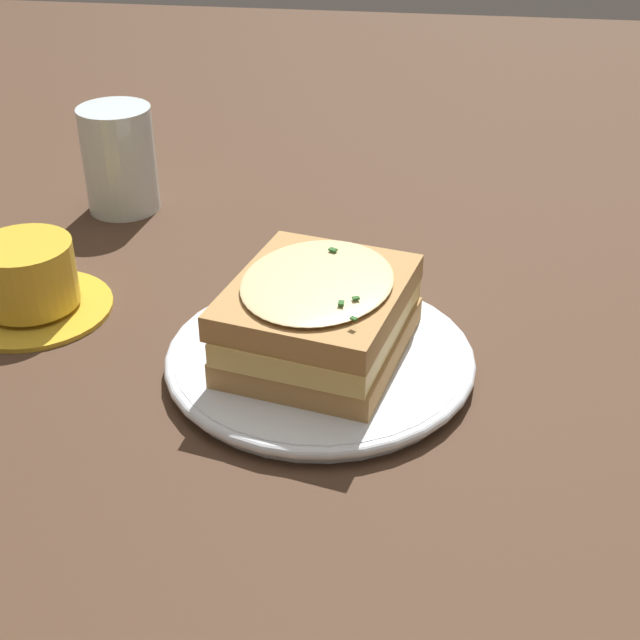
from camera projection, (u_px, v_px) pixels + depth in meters
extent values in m
plane|color=#473021|center=(341.00, 392.00, 0.65)|extent=(2.40, 2.40, 0.00)
cylinder|color=white|center=(320.00, 360.00, 0.67)|extent=(0.22, 0.22, 0.02)
torus|color=white|center=(320.00, 357.00, 0.66)|extent=(0.23, 0.23, 0.01)
cube|color=#B2844C|center=(320.00, 340.00, 0.66)|extent=(0.14, 0.16, 0.02)
cube|color=#E0C16B|center=(320.00, 319.00, 0.65)|extent=(0.14, 0.16, 0.02)
cube|color=#B2844C|center=(318.00, 296.00, 0.64)|extent=(0.15, 0.16, 0.02)
ellipsoid|color=beige|center=(318.00, 280.00, 0.63)|extent=(0.13, 0.15, 0.01)
cube|color=#2D6028|center=(340.00, 303.00, 0.60)|extent=(0.00, 0.01, 0.00)
cube|color=#2D6028|center=(356.00, 298.00, 0.60)|extent=(0.01, 0.01, 0.00)
cube|color=#2D6028|center=(333.00, 250.00, 0.66)|extent=(0.01, 0.01, 0.00)
cube|color=#2D6028|center=(354.00, 318.00, 0.58)|extent=(0.01, 0.01, 0.00)
cylinder|color=gold|center=(33.00, 306.00, 0.74)|extent=(0.13, 0.13, 0.01)
cylinder|color=gold|center=(27.00, 274.00, 0.72)|extent=(0.08, 0.08, 0.05)
cylinder|color=#381E0F|center=(23.00, 252.00, 0.71)|extent=(0.06, 0.06, 0.00)
cylinder|color=silver|center=(119.00, 159.00, 0.89)|extent=(0.07, 0.07, 0.11)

